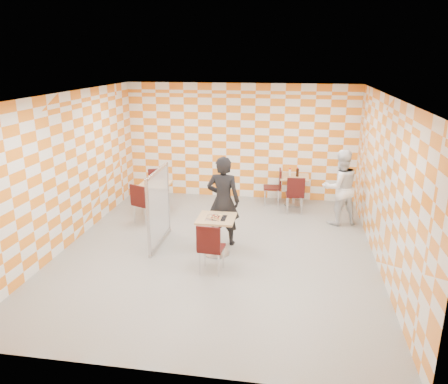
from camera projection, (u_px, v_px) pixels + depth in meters
name	position (u px, v px, depth m)	size (l,w,h in m)	color
room_shell	(222.00, 170.00, 8.63)	(7.00, 7.00, 7.00)	gray
main_table	(216.00, 229.00, 8.28)	(0.70, 0.70, 0.75)	tan
second_table	(294.00, 185.00, 11.07)	(0.70, 0.70, 0.75)	tan
empty_table	(156.00, 193.00, 10.45)	(0.70, 0.70, 0.75)	tan
chair_main_front	(210.00, 245.00, 7.50)	(0.45, 0.46, 0.92)	#3A0C0B
chair_second_front	(295.00, 192.00, 10.41)	(0.45, 0.46, 0.92)	#3A0C0B
chair_second_side	(276.00, 184.00, 11.06)	(0.47, 0.46, 0.92)	#3A0C0B
chair_empty_near	(141.00, 201.00, 9.80)	(0.55, 0.56, 0.92)	#3A0C0B
chair_empty_far	(157.00, 184.00, 11.05)	(0.56, 0.56, 0.92)	#3A0C0B
partition	(159.00, 207.00, 8.65)	(0.08, 1.38, 1.55)	white
man_dark	(223.00, 201.00, 8.65)	(0.66, 0.43, 1.81)	black
man_white	(340.00, 187.00, 9.72)	(0.83, 0.65, 1.71)	white
pizza_on_foil	(216.00, 217.00, 8.19)	(0.40, 0.40, 0.04)	silver
sport_bottle	(290.00, 172.00, 11.03)	(0.06, 0.06, 0.20)	white
soda_bottle	(297.00, 172.00, 10.95)	(0.07, 0.07, 0.23)	black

